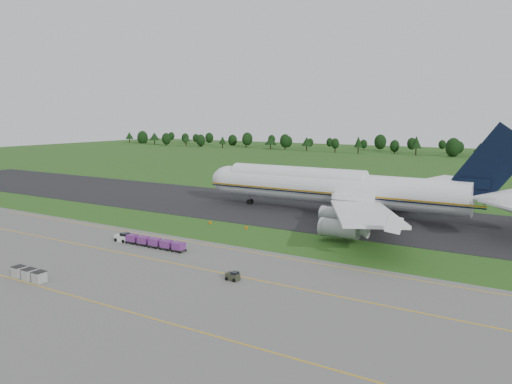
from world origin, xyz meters
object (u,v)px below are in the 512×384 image
Objects in this scene: uld_row at (29,274)px; baggage_train at (148,241)px; edge_markers at (228,225)px; aircraft at (341,188)px; utility_cart at (233,277)px.

baggage_train is at bearing 86.05° from uld_row.
baggage_train is 21.16m from edge_markers.
uld_row is 0.65× the size of edge_markers.
uld_row reaches higher than edge_markers.
aircraft is at bearing 58.38° from edge_markers.
baggage_train is at bearing -111.83° from aircraft.
baggage_train is 24.79m from utility_cart.
aircraft is at bearing 95.54° from utility_cart.
baggage_train reaches higher than uld_row.
aircraft is 71.63m from uld_row.
edge_markers is (4.57, 43.54, -0.59)m from uld_row.
baggage_train is 2.52× the size of uld_row.
edge_markers is (-20.60, 28.49, -0.29)m from utility_cart.
uld_row reaches higher than utility_cart.
utility_cart is 0.20× the size of edge_markers.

